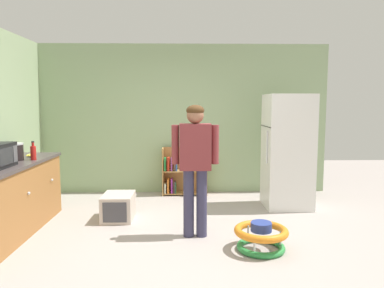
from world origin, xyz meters
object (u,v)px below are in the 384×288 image
(kitchen_counter, at_px, (3,202))
(ketchup_bottle, at_px, (33,152))
(bookshelf, at_px, (181,174))
(refrigerator, at_px, (287,151))
(standing_person, at_px, (195,158))
(banana_bunch, at_px, (31,155))
(white_cup, at_px, (13,153))
(pet_carrier, at_px, (118,207))
(crock_pot, at_px, (13,152))
(blue_cup, at_px, (17,151))
(baby_walker, at_px, (261,236))

(kitchen_counter, distance_m, ketchup_bottle, 0.72)
(bookshelf, distance_m, ketchup_bottle, 2.65)
(refrigerator, bearing_deg, standing_person, -139.67)
(bookshelf, bearing_deg, ketchup_bottle, -138.34)
(standing_person, xyz_separation_m, banana_bunch, (-2.24, 0.65, -0.05))
(kitchen_counter, bearing_deg, white_cup, 105.93)
(standing_person, bearing_deg, refrigerator, 40.33)
(bookshelf, height_order, pet_carrier, bookshelf)
(standing_person, bearing_deg, crock_pot, 171.20)
(kitchen_counter, distance_m, blue_cup, 1.06)
(baby_walker, xyz_separation_m, banana_bunch, (-2.96, 1.10, 0.77))
(ketchup_bottle, bearing_deg, banana_bunch, 118.51)
(refrigerator, bearing_deg, blue_cup, -174.70)
(bookshelf, relative_size, blue_cup, 8.95)
(kitchen_counter, relative_size, ketchup_bottle, 9.49)
(bookshelf, relative_size, pet_carrier, 1.54)
(kitchen_counter, height_order, baby_walker, kitchen_counter)
(ketchup_bottle, bearing_deg, standing_person, -10.70)
(baby_walker, bearing_deg, banana_bunch, 159.66)
(refrigerator, xyz_separation_m, blue_cup, (-4.04, -0.37, 0.06))
(pet_carrier, bearing_deg, bookshelf, 58.10)
(banana_bunch, distance_m, blue_cup, 0.39)
(kitchen_counter, bearing_deg, blue_cup, 103.58)
(white_cup, bearing_deg, ketchup_bottle, -39.15)
(baby_walker, distance_m, ketchup_bottle, 3.07)
(banana_bunch, relative_size, blue_cup, 1.64)
(baby_walker, xyz_separation_m, blue_cup, (-3.26, 1.34, 0.79))
(crock_pot, bearing_deg, pet_carrier, 13.99)
(standing_person, relative_size, baby_walker, 2.68)
(pet_carrier, bearing_deg, banana_bunch, -178.38)
(crock_pot, bearing_deg, baby_walker, -14.79)
(pet_carrier, bearing_deg, baby_walker, -32.31)
(kitchen_counter, bearing_deg, baby_walker, -8.02)
(baby_walker, xyz_separation_m, pet_carrier, (-1.79, 1.13, 0.02))
(refrigerator, relative_size, white_cup, 18.74)
(ketchup_bottle, bearing_deg, pet_carrier, 15.48)
(pet_carrier, bearing_deg, refrigerator, 12.82)
(ketchup_bottle, xyz_separation_m, white_cup, (-0.44, 0.36, -0.05))
(ketchup_bottle, bearing_deg, kitchen_counter, -117.63)
(crock_pot, bearing_deg, blue_cup, 109.65)
(refrigerator, distance_m, ketchup_bottle, 3.70)
(baby_walker, distance_m, banana_bunch, 3.25)
(refrigerator, xyz_separation_m, ketchup_bottle, (-3.60, -0.87, 0.11))
(kitchen_counter, relative_size, standing_person, 1.44)
(baby_walker, distance_m, crock_pot, 3.29)
(baby_walker, bearing_deg, crock_pot, 165.21)
(banana_bunch, bearing_deg, bookshelf, 35.25)
(crock_pot, bearing_deg, refrigerator, 13.21)
(banana_bunch, height_order, white_cup, white_cup)
(kitchen_counter, bearing_deg, standing_person, 0.45)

